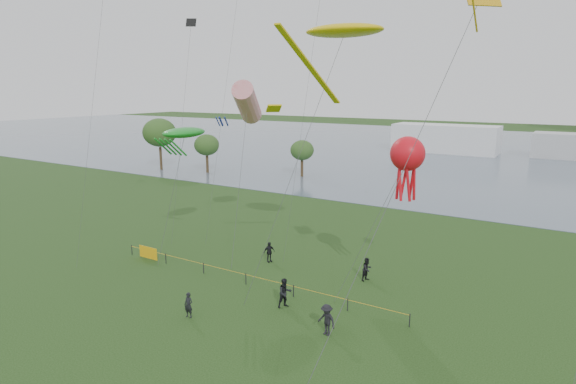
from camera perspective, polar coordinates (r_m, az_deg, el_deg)
The scene contains 14 objects.
lake at distance 114.57m, azimuth 24.48°, elevation 4.20°, with size 400.00×120.00×0.08m, color slate.
pavilion_left at distance 111.50m, azimuth 18.14°, elevation 6.04°, with size 22.00×8.00×6.00m, color white.
trees at distance 82.10m, azimuth -11.14°, elevation 6.26°, with size 28.64×11.79×8.81m.
fence at distance 38.88m, azimuth -12.34°, elevation -8.03°, with size 24.07×0.07×1.05m.
spectator_a at distance 31.47m, azimuth -0.37°, elevation -11.88°, with size 0.94×0.73×1.94m, color black.
spectator_b at distance 28.37m, azimuth 4.60°, elevation -14.86°, with size 1.19×0.69×1.85m, color black.
spectator_c at distance 39.23m, azimuth -2.25°, elevation -7.12°, with size 0.98×0.41×1.68m, color black.
spectator_f at distance 30.89m, azimuth -11.71°, elevation -12.99°, with size 0.58×0.38×1.60m, color black.
spectator_g at distance 36.05m, azimuth 9.36°, elevation -9.01°, with size 0.84×0.65×1.73m, color black.
kite_stingray at distance 31.66m, azimuth 6.55°, elevation 18.36°, with size 6.76×10.09×17.73m.
kite_windsock at distance 42.16m, azimuth -4.87°, elevation 10.49°, with size 5.11×8.68×14.52m.
kite_creature at distance 39.93m, azimuth -12.24°, elevation 6.85°, with size 2.36×5.47×10.72m.
kite_octopus at distance 30.48m, azimuth 13.97°, elevation 4.28°, with size 4.83×3.20×10.95m.
kite_delta at distance 22.23m, azimuth 21.01°, elevation 19.44°, with size 4.50×12.73×18.45m.
Camera 1 is at (14.14, -12.85, 13.81)m, focal length 30.00 mm.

